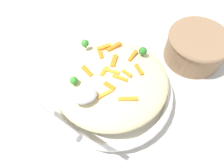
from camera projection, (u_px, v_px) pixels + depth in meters
ground_plane at (112, 96)px, 0.55m from camera, size 2.40×2.40×0.00m
serving_bowl at (112, 92)px, 0.53m from camera, size 0.31×0.31×0.05m
pasta_mound at (112, 82)px, 0.49m from camera, size 0.28×0.26×0.07m
carrot_piece_0 at (127, 74)px, 0.46m from camera, size 0.02×0.02×0.01m
carrot_piece_1 at (109, 86)px, 0.44m from camera, size 0.03×0.03×0.01m
carrot_piece_2 at (113, 71)px, 0.46m from camera, size 0.04×0.03×0.01m
carrot_piece_3 at (128, 99)px, 0.43m from camera, size 0.04×0.02×0.01m
carrot_piece_4 at (102, 48)px, 0.50m from camera, size 0.04×0.02×0.01m
carrot_piece_5 at (133, 56)px, 0.49m from camera, size 0.03×0.03×0.01m
carrot_piece_6 at (114, 61)px, 0.48m from camera, size 0.03×0.04×0.01m
carrot_piece_7 at (105, 94)px, 0.43m from camera, size 0.04×0.02×0.01m
carrot_piece_8 at (87, 71)px, 0.47m from camera, size 0.02×0.04×0.01m
carrot_piece_9 at (139, 71)px, 0.47m from camera, size 0.02×0.03×0.01m
carrot_piece_10 at (104, 72)px, 0.46m from camera, size 0.03×0.03×0.01m
carrot_piece_11 at (101, 55)px, 0.49m from camera, size 0.01×0.03×0.01m
carrot_piece_12 at (114, 47)px, 0.51m from camera, size 0.04×0.03×0.01m
carrot_piece_13 at (120, 78)px, 0.45m from camera, size 0.03×0.03×0.01m
broccoli_floret_0 at (85, 43)px, 0.50m from camera, size 0.02×0.02×0.02m
broccoli_floret_1 at (74, 81)px, 0.44m from camera, size 0.02×0.02×0.02m
broccoli_floret_2 at (143, 51)px, 0.49m from camera, size 0.02×0.02×0.02m
serving_spoon at (72, 103)px, 0.39m from camera, size 0.15×0.14×0.09m
companion_bowl at (196, 46)px, 0.58m from camera, size 0.17×0.17×0.09m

